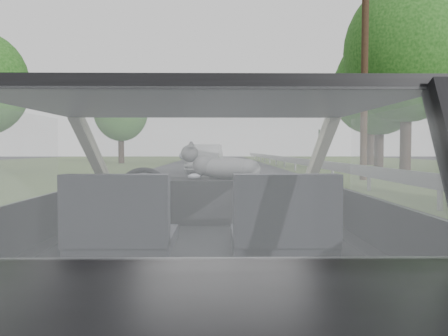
{
  "coord_description": "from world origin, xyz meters",
  "views": [
    {
      "loc": [
        0.08,
        -2.43,
        1.21
      ],
      "look_at": [
        0.12,
        0.52,
        1.08
      ],
      "focal_mm": 35.0,
      "sensor_mm": 36.0,
      "label": 1
    }
  ],
  "objects_px": {
    "cat": "(228,167)",
    "highway_sign": "(319,149)",
    "other_car": "(205,159)",
    "utility_pole": "(364,74)",
    "subject_car": "(204,235)"
  },
  "relations": [
    {
      "from": "cat",
      "to": "highway_sign",
      "type": "relative_size",
      "value": 0.24
    },
    {
      "from": "other_car",
      "to": "highway_sign",
      "type": "xyz_separation_m",
      "value": [
        7.0,
        5.35,
        0.49
      ]
    },
    {
      "from": "utility_pole",
      "to": "subject_car",
      "type": "bearing_deg",
      "value": -111.64
    },
    {
      "from": "highway_sign",
      "to": "utility_pole",
      "type": "relative_size",
      "value": 0.3
    },
    {
      "from": "cat",
      "to": "utility_pole",
      "type": "bearing_deg",
      "value": 73.21
    },
    {
      "from": "highway_sign",
      "to": "other_car",
      "type": "bearing_deg",
      "value": -129.74
    },
    {
      "from": "cat",
      "to": "highway_sign",
      "type": "height_order",
      "value": "highway_sign"
    },
    {
      "from": "other_car",
      "to": "utility_pole",
      "type": "distance_m",
      "value": 8.79
    },
    {
      "from": "highway_sign",
      "to": "subject_car",
      "type": "bearing_deg",
      "value": -91.61
    },
    {
      "from": "highway_sign",
      "to": "utility_pole",
      "type": "distance_m",
      "value": 10.88
    },
    {
      "from": "subject_car",
      "to": "utility_pole",
      "type": "relative_size",
      "value": 0.49
    },
    {
      "from": "cat",
      "to": "other_car",
      "type": "distance_m",
      "value": 19.04
    },
    {
      "from": "subject_car",
      "to": "highway_sign",
      "type": "xyz_separation_m",
      "value": [
        6.44,
        24.95,
        0.49
      ]
    },
    {
      "from": "subject_car",
      "to": "other_car",
      "type": "height_order",
      "value": "other_car"
    },
    {
      "from": "highway_sign",
      "to": "utility_pole",
      "type": "bearing_deg",
      "value": -80.94
    }
  ]
}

